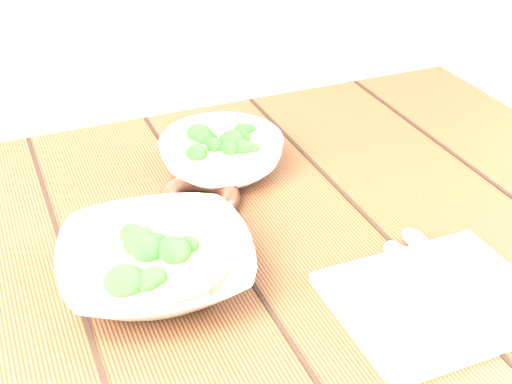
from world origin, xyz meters
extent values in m
cube|color=black|center=(0.00, 0.00, 0.73)|extent=(1.20, 0.80, 0.04)
cube|color=black|center=(0.54, 0.34, 0.35)|extent=(0.07, 0.07, 0.71)
imported|color=white|center=(-0.13, -0.05, 0.78)|extent=(0.26, 0.26, 0.06)
cylinder|color=#9C8546|center=(-0.13, -0.05, 0.80)|extent=(0.18, 0.18, 0.00)
ellipsoid|color=#1C771A|center=(-0.10, -0.05, 0.80)|extent=(0.04, 0.03, 0.03)
ellipsoid|color=#1C771A|center=(-0.12, -0.02, 0.80)|extent=(0.04, 0.03, 0.03)
ellipsoid|color=#1C771A|center=(-0.16, -0.02, 0.80)|extent=(0.04, 0.03, 0.03)
ellipsoid|color=#1C771A|center=(-0.15, -0.06, 0.80)|extent=(0.04, 0.03, 0.03)
ellipsoid|color=#1C771A|center=(-0.14, -0.09, 0.80)|extent=(0.04, 0.03, 0.03)
ellipsoid|color=#1C771A|center=(-0.08, -0.09, 0.80)|extent=(0.04, 0.03, 0.03)
imported|color=white|center=(0.04, 0.17, 0.78)|extent=(0.22, 0.22, 0.06)
cylinder|color=#9C8546|center=(0.04, 0.17, 0.80)|extent=(0.15, 0.15, 0.00)
ellipsoid|color=#1C771A|center=(0.06, 0.17, 0.80)|extent=(0.03, 0.03, 0.03)
ellipsoid|color=#1C771A|center=(0.05, 0.19, 0.80)|extent=(0.03, 0.03, 0.03)
ellipsoid|color=#1C771A|center=(0.03, 0.21, 0.80)|extent=(0.03, 0.03, 0.03)
ellipsoid|color=#1C771A|center=(0.02, 0.18, 0.80)|extent=(0.03, 0.03, 0.03)
ellipsoid|color=#1C771A|center=(0.01, 0.16, 0.80)|extent=(0.03, 0.03, 0.03)
ellipsoid|color=#1C771A|center=(0.02, 0.12, 0.80)|extent=(0.03, 0.03, 0.03)
ellipsoid|color=#1C771A|center=(0.05, 0.14, 0.80)|extent=(0.03, 0.03, 0.03)
ellipsoid|color=#1C771A|center=(0.07, 0.15, 0.80)|extent=(0.03, 0.03, 0.03)
torus|color=black|center=(-0.02, 0.09, 0.76)|extent=(0.15, 0.15, 0.03)
cube|color=#BEB99E|center=(0.16, -0.22, 0.76)|extent=(0.23, 0.19, 0.01)
cylinder|color=#9D9A8A|center=(0.15, -0.22, 0.77)|extent=(0.03, 0.15, 0.01)
ellipsoid|color=#9D9A8A|center=(0.16, -0.13, 0.77)|extent=(0.04, 0.06, 0.01)
cylinder|color=#9D9A8A|center=(0.19, -0.21, 0.77)|extent=(0.03, 0.15, 0.01)
ellipsoid|color=#9D9A8A|center=(0.20, -0.12, 0.77)|extent=(0.04, 0.06, 0.01)
camera|label=1|loc=(-0.28, -0.72, 1.30)|focal=50.00mm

